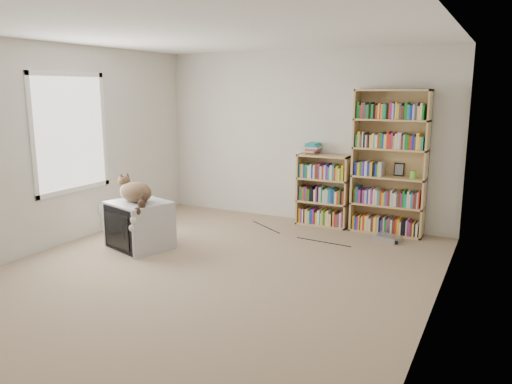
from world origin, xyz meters
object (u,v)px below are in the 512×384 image
at_px(crt_tv, 140,225).
at_px(cat, 136,196).
at_px(bookcase_short, 324,193).
at_px(bookcase_tall, 389,167).
at_px(dvd_player, 387,238).

distance_m(crt_tv, cat, 0.40).
distance_m(cat, bookcase_short, 2.71).
xyz_separation_m(crt_tv, bookcase_tall, (2.57, 2.07, 0.63)).
height_order(cat, bookcase_short, bookcase_short).
bearing_deg(crt_tv, dvd_player, 49.55).
relative_size(crt_tv, bookcase_tall, 0.43).
height_order(crt_tv, bookcase_tall, bookcase_tall).
distance_m(crt_tv, bookcase_short, 2.66).
bearing_deg(cat, bookcase_tall, 52.27).
height_order(cat, bookcase_tall, bookcase_tall).
relative_size(crt_tv, cat, 1.27).
bearing_deg(crt_tv, bookcase_short, 68.59).
xyz_separation_m(cat, bookcase_short, (1.64, 2.15, -0.21)).
bearing_deg(dvd_player, cat, -129.92).
xyz_separation_m(crt_tv, dvd_player, (2.68, 1.70, -0.26)).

